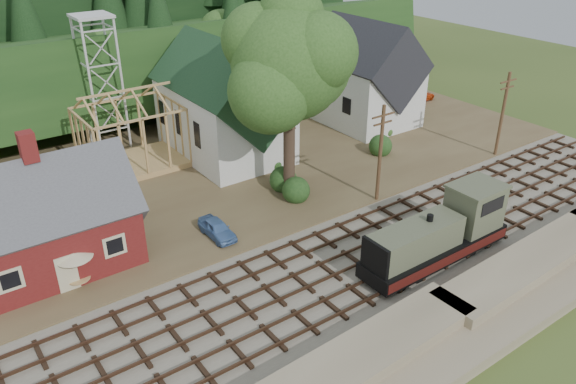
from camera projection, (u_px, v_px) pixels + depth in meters
ground at (354, 263)px, 36.74m from camera, size 140.00×140.00×0.00m
embankment at (458, 335)px, 30.62m from camera, size 64.00×5.00×1.60m
railroad_bed at (354, 262)px, 36.70m from camera, size 64.00×11.00×0.16m
village_flat at (218, 167)px, 49.63m from camera, size 64.00×26.00×0.30m
hillside at (119, 99)px, 66.98m from camera, size 70.00×28.96×12.74m
ridge at (77, 70)px, 78.51m from camera, size 80.00×20.00×12.00m
depot at (46, 224)px, 34.89m from camera, size 10.80×7.41×9.00m
church at (225, 103)px, 49.56m from camera, size 8.40×15.17×13.00m
farmhouse at (364, 79)px, 57.50m from camera, size 8.40×10.80×10.60m
timber_frame at (131, 135)px, 47.97m from camera, size 8.20×6.20×6.99m
lattice_tower at (95, 42)px, 49.16m from camera, size 3.20×3.20×12.12m
big_tree at (290, 70)px, 40.41m from camera, size 10.90×8.40×14.70m
telegraph_pole_near at (380, 153)px, 42.15m from camera, size 2.20×0.28×8.00m
telegraph_pole_far at (503, 113)px, 49.92m from camera, size 2.20×0.28×8.00m
locomotive at (441, 234)px, 36.10m from camera, size 11.12×2.78×4.47m
car_blue at (217, 229)px, 38.81m from camera, size 1.49×3.61×1.22m
car_red at (420, 96)px, 65.24m from camera, size 4.33×2.42×1.14m
patio_set at (74, 255)px, 33.23m from camera, size 2.23×2.23×2.49m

